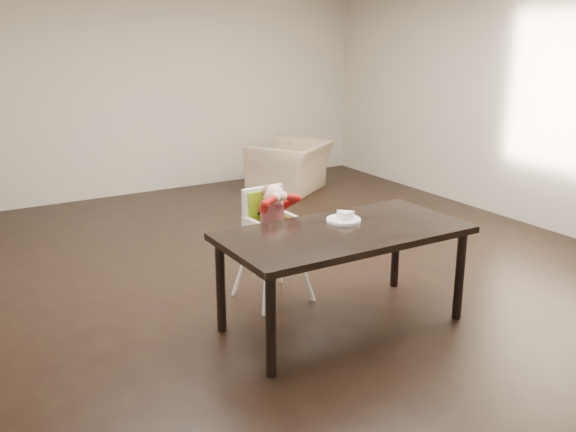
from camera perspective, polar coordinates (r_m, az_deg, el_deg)
name	(u,v)px	position (r m, az deg, el deg)	size (l,w,h in m)	color
ground	(298,271)	(5.91, 0.91, -4.87)	(7.00, 7.00, 0.00)	black
room_walls	(299,64)	(5.50, 1.00, 13.39)	(6.02, 7.02, 2.71)	beige
dining_table	(344,240)	(4.67, 4.98, -2.14)	(1.80, 0.90, 0.75)	black
high_chair	(271,218)	(5.13, -1.53, -0.20)	(0.43, 0.43, 0.97)	white
plate	(344,218)	(4.83, 5.01, -0.19)	(0.29, 0.29, 0.07)	white
armchair	(290,159)	(8.60, 0.17, 5.11)	(1.01, 0.66, 0.89)	tan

